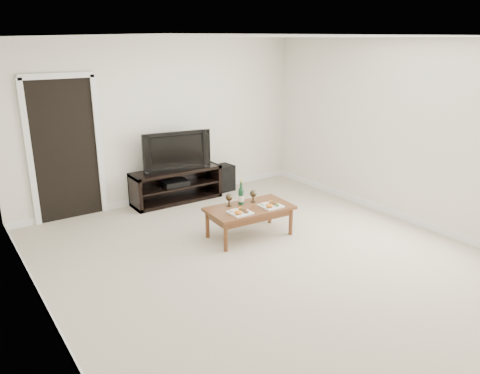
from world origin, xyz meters
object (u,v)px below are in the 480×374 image
at_px(media_console, 176,185).
at_px(coffee_table, 249,222).
at_px(television, 175,150).
at_px(subwoofer, 224,178).

height_order(media_console, coffee_table, media_console).
distance_m(television, subwoofer, 1.16).
xyz_separation_m(subwoofer, coffee_table, (-0.80, -1.92, -0.02)).
distance_m(television, coffee_table, 1.97).
bearing_deg(television, coffee_table, -75.97).
relative_size(media_console, subwoofer, 3.28).
height_order(television, coffee_table, television).
xyz_separation_m(television, subwoofer, (0.97, 0.07, -0.64)).
distance_m(media_console, subwoofer, 0.97).
relative_size(media_console, coffee_table, 1.31).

